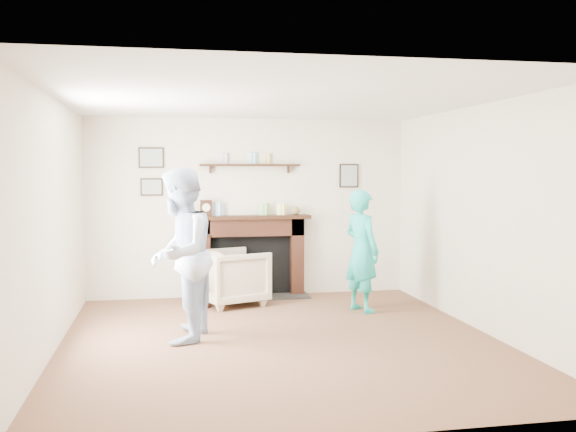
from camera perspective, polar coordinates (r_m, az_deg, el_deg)
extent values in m
plane|color=brown|center=(6.82, -0.65, -11.00)|extent=(5.00, 5.00, 0.00)
cube|color=silver|center=(9.07, -3.44, 0.74)|extent=(4.50, 0.04, 2.50)
cube|color=silver|center=(6.59, -20.28, -0.73)|extent=(0.04, 5.00, 2.50)
cube|color=silver|center=(7.34, 16.90, -0.19)|extent=(0.04, 5.00, 2.50)
cube|color=silver|center=(6.63, -0.66, 10.37)|extent=(4.50, 5.00, 0.04)
cube|color=black|center=(8.98, -7.53, -3.81)|extent=(0.18, 0.20, 1.10)
cube|color=black|center=(9.15, 0.77, -3.63)|extent=(0.18, 0.20, 1.10)
cube|color=black|center=(8.99, -3.35, -1.01)|extent=(1.50, 0.20, 0.24)
cube|color=black|center=(9.13, -3.40, -4.42)|extent=(1.14, 0.06, 0.86)
cube|color=#2A2825|center=(9.01, -3.23, -7.20)|extent=(1.60, 0.44, 0.03)
cube|color=black|center=(8.95, -3.33, -0.10)|extent=(1.68, 0.26, 0.05)
cube|color=black|center=(8.98, -3.40, 4.54)|extent=(1.40, 0.15, 0.03)
cube|color=black|center=(8.97, -12.06, 5.09)|extent=(0.34, 0.03, 0.28)
cube|color=black|center=(8.97, -12.03, 2.54)|extent=(0.30, 0.03, 0.24)
cube|color=black|center=(9.34, 5.43, 3.58)|extent=(0.28, 0.03, 0.34)
cube|color=black|center=(8.88, -7.30, 0.71)|extent=(0.16, 0.09, 0.22)
cylinder|color=#ECE8CD|center=(8.84, -7.28, 0.76)|extent=(0.11, 0.01, 0.11)
sphere|color=green|center=(9.05, 0.69, 0.49)|extent=(0.12, 0.12, 0.12)
imported|color=tan|center=(8.61, -4.97, -7.84)|extent=(1.03, 1.02, 0.74)
imported|color=#A6B4CF|center=(6.90, -9.50, -10.88)|extent=(0.88, 1.02, 1.80)
imported|color=teal|center=(8.25, 6.51, -8.38)|extent=(0.56, 0.66, 1.53)
cylinder|color=black|center=(8.48, -7.86, -7.98)|extent=(0.28, 0.28, 0.02)
cylinder|color=black|center=(8.39, -7.89, -4.93)|extent=(0.06, 0.06, 0.90)
cylinder|color=black|center=(8.34, -7.92, -1.78)|extent=(0.34, 0.34, 0.03)
cylinder|color=silver|center=(8.33, -7.92, -1.66)|extent=(0.23, 0.23, 0.01)
cylinder|color=white|center=(8.33, -7.93, -1.42)|extent=(0.18, 0.18, 0.06)
cylinder|color=beige|center=(8.33, -7.93, -1.03)|extent=(0.01, 0.01, 0.05)
sphere|color=orange|center=(8.32, -7.93, -0.80)|extent=(0.02, 0.02, 0.02)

